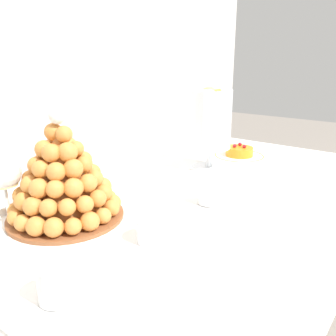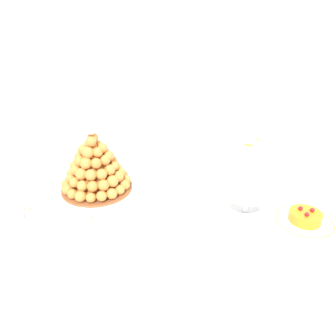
# 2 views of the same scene
# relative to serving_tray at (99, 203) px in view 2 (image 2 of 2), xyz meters

# --- Properties ---
(backdrop_wall) EXTENTS (4.80, 0.10, 2.50)m
(backdrop_wall) POSITION_rel_serving_tray_xyz_m (0.26, 1.11, 0.46)
(backdrop_wall) COLOR silver
(backdrop_wall) RESTS_ON ground_plane
(buffet_table) EXTENTS (1.40, 0.80, 0.78)m
(buffet_table) POSITION_rel_serving_tray_xyz_m (0.26, -0.01, -0.12)
(buffet_table) COLOR brown
(buffet_table) RESTS_ON ground_plane
(serving_tray) EXTENTS (0.63, 0.45, 0.02)m
(serving_tray) POSITION_rel_serving_tray_xyz_m (0.00, 0.00, 0.00)
(serving_tray) COLOR white
(serving_tray) RESTS_ON buffet_table
(croquembouche) EXTENTS (0.26, 0.26, 0.25)m
(croquembouche) POSITION_rel_serving_tray_xyz_m (-0.04, 0.09, 0.10)
(croquembouche) COLOR brown
(croquembouche) RESTS_ON serving_tray
(dessert_cup_left) EXTENTS (0.05, 0.05, 0.06)m
(dessert_cup_left) POSITION_rel_serving_tray_xyz_m (-0.23, -0.13, 0.03)
(dessert_cup_left) COLOR silver
(dessert_cup_left) RESTS_ON serving_tray
(dessert_cup_mid_left) EXTENTS (0.06, 0.06, 0.05)m
(dessert_cup_mid_left) POSITION_rel_serving_tray_xyz_m (-0.01, -0.13, 0.02)
(dessert_cup_mid_left) COLOR silver
(dessert_cup_mid_left) RESTS_ON serving_tray
(dessert_cup_centre) EXTENTS (0.06, 0.06, 0.05)m
(dessert_cup_centre) POSITION_rel_serving_tray_xyz_m (0.23, -0.13, 0.02)
(dessert_cup_centre) COLOR silver
(dessert_cup_centre) RESTS_ON serving_tray
(macaron_goblet) EXTENTS (0.14, 0.14, 0.27)m
(macaron_goblet) POSITION_rel_serving_tray_xyz_m (0.50, 0.04, 0.16)
(macaron_goblet) COLOR white
(macaron_goblet) RESTS_ON buffet_table
(fruit_tart_plate) EXTENTS (0.18, 0.18, 0.05)m
(fruit_tart_plate) POSITION_rel_serving_tray_xyz_m (0.68, 0.02, 0.01)
(fruit_tart_plate) COLOR white
(fruit_tart_plate) RESTS_ON buffet_table
(wine_glass) EXTENTS (0.08, 0.08, 0.16)m
(wine_glass) POSITION_rel_serving_tray_xyz_m (-0.13, 0.17, 0.11)
(wine_glass) COLOR silver
(wine_glass) RESTS_ON buffet_table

